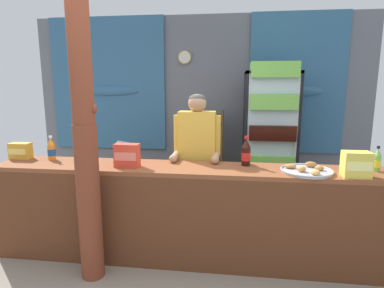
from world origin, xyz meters
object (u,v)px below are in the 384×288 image
soda_bottle_orange_soda (51,150)px  snack_box_crackers (127,155)px  snack_box_choco_powder (21,151)px  drink_fridge (270,129)px  snack_box_instant_noodle (356,164)px  stall_counter (187,207)px  timber_post (85,131)px  bottle_shelf_rack (207,151)px  plastic_lawn_chair (120,168)px  soda_bottle_cola (246,153)px  soda_bottle_lime_soda (377,161)px  soda_bottle_iced_tea (86,154)px  pastry_tray (307,170)px  shopkeeper (197,150)px

soda_bottle_orange_soda → snack_box_crackers: 0.89m
snack_box_crackers → snack_box_choco_powder: size_ratio=1.10×
drink_fridge → snack_box_instant_noodle: drink_fridge is taller
stall_counter → soda_bottle_orange_soda: size_ratio=15.11×
timber_post → bottle_shelf_rack: bearing=70.1°
plastic_lawn_chair → soda_bottle_cola: (1.77, -1.34, 0.56)m
plastic_lawn_chair → soda_bottle_lime_soda: 3.28m
stall_counter → soda_bottle_lime_soda: 1.76m
plastic_lawn_chair → drink_fridge: bearing=4.0°
soda_bottle_iced_tea → snack_box_instant_noodle: size_ratio=0.92×
stall_counter → pastry_tray: (1.07, 0.06, 0.38)m
soda_bottle_orange_soda → snack_box_crackers: soda_bottle_orange_soda is taller
soda_bottle_cola → soda_bottle_lime_soda: size_ratio=1.24×
drink_fridge → soda_bottle_iced_tea: bearing=-141.4°
bottle_shelf_rack → snack_box_instant_noodle: size_ratio=6.04×
shopkeeper → soda_bottle_orange_soda: (-1.48, -0.30, 0.03)m
soda_bottle_orange_soda → pastry_tray: bearing=-3.8°
snack_box_crackers → pastry_tray: bearing=0.6°
soda_bottle_cola → snack_box_choco_powder: soda_bottle_cola is taller
stall_counter → soda_bottle_lime_soda: (1.69, 0.17, 0.45)m
snack_box_crackers → snack_box_instant_noodle: bearing=-2.3°
shopkeeper → soda_bottle_cola: 0.58m
soda_bottle_cola → snack_box_choco_powder: 2.33m
bottle_shelf_rack → soda_bottle_lime_soda: size_ratio=5.72×
shopkeeper → soda_bottle_cola: shopkeeper is taller
soda_bottle_iced_tea → snack_box_crackers: (0.46, -0.12, 0.02)m
shopkeeper → snack_box_instant_noodle: (1.40, -0.56, 0.03)m
snack_box_instant_noodle → soda_bottle_cola: bearing=162.9°
timber_post → drink_fridge: size_ratio=1.38×
drink_fridge → pastry_tray: 1.68m
soda_bottle_cola → shopkeeper: bearing=150.5°
drink_fridge → soda_bottle_lime_soda: 1.73m
pastry_tray → plastic_lawn_chair: bearing=146.5°
stall_counter → snack_box_instant_noodle: snack_box_instant_noodle is taller
soda_bottle_iced_tea → timber_post: bearing=-63.7°
bottle_shelf_rack → drink_fridge: bearing=-17.4°
stall_counter → snack_box_choco_powder: (-1.79, 0.22, 0.44)m
shopkeeper → snack_box_choco_powder: size_ratio=7.62×
plastic_lawn_chair → soda_bottle_lime_soda: bearing=-25.6°
soda_bottle_orange_soda → pastry_tray: size_ratio=0.56×
plastic_lawn_chair → soda_bottle_orange_soda: bearing=-99.0°
shopkeeper → pastry_tray: 1.13m
stall_counter → bottle_shelf_rack: 2.01m
stall_counter → snack_box_crackers: snack_box_crackers is taller
snack_box_choco_powder → pastry_tray: size_ratio=0.47×
plastic_lawn_chair → soda_bottle_lime_soda: (2.92, -1.40, 0.54)m
bottle_shelf_rack → snack_box_crackers: (-0.60, -1.97, 0.36)m
shopkeeper → snack_box_choco_powder: shopkeeper is taller
soda_bottle_iced_tea → pastry_tray: soda_bottle_iced_tea is taller
soda_bottle_cola → pastry_tray: (0.52, -0.18, -0.10)m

